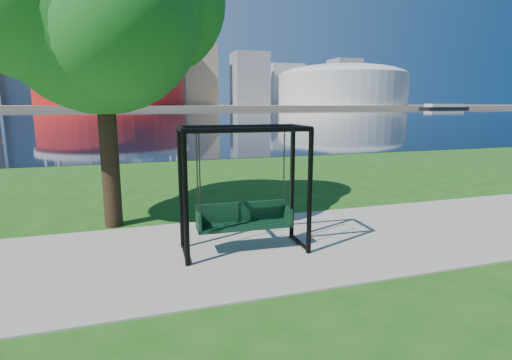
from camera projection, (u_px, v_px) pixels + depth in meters
name	position (u px, v px, depth m)	size (l,w,h in m)	color
ground	(264.00, 238.00, 8.24)	(900.00, 900.00, 0.00)	#1E5114
path	(273.00, 246.00, 7.77)	(120.00, 4.00, 0.03)	#9E937F
river	(138.00, 115.00, 103.70)	(900.00, 180.00, 0.02)	black
far_bank	(130.00, 107.00, 294.43)	(900.00, 228.00, 2.00)	#937F60
stadium	(111.00, 83.00, 222.52)	(83.00, 83.00, 32.00)	maroon
arena	(342.00, 84.00, 265.52)	(84.00, 84.00, 26.56)	beige
skyline	(122.00, 59.00, 299.16)	(392.00, 66.00, 96.50)	gray
swing	(244.00, 192.00, 7.32)	(2.34, 1.09, 2.35)	black
park_tree	(97.00, 4.00, 8.25)	(5.53, 4.99, 6.87)	black
barge	(444.00, 107.00, 225.20)	(29.36, 9.22, 2.90)	black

